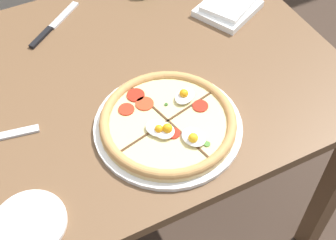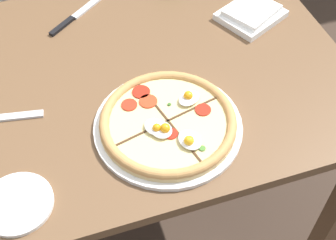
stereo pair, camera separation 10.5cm
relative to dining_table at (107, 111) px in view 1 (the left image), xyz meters
name	(u,v)px [view 1 (the left image)]	position (x,y,z in m)	size (l,w,h in m)	color
ground_plane	(124,222)	(0.00, 0.00, -0.66)	(12.00, 12.00, 0.00)	#3D2D23
dining_table	(107,111)	(0.00, 0.00, 0.00)	(1.26, 0.85, 0.77)	brown
pizza	(168,123)	(0.08, -0.21, 0.13)	(0.36, 0.36, 0.05)	white
napkin_folded	(228,7)	(0.45, 0.11, 0.13)	(0.22, 0.21, 0.04)	white
knife_main	(54,25)	(-0.04, 0.28, 0.11)	(0.19, 0.15, 0.01)	silver
side_saucer	(30,223)	(-0.28, -0.31, 0.12)	(0.15, 0.15, 0.01)	white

